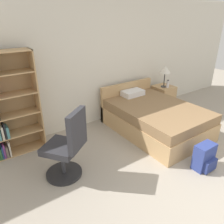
% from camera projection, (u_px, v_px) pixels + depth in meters
% --- Properties ---
extents(wall_back, '(9.00, 0.06, 2.60)m').
position_uv_depth(wall_back, '(99.00, 64.00, 4.66)').
color(wall_back, silver).
rests_on(wall_back, ground_plane).
extents(bookshelf, '(0.87, 0.33, 1.78)m').
position_uv_depth(bookshelf, '(4.00, 106.00, 3.57)').
color(bookshelf, tan).
rests_on(bookshelf, ground_plane).
extents(bed, '(1.43, 2.03, 0.82)m').
position_uv_depth(bed, '(154.00, 117.00, 4.59)').
color(bed, tan).
rests_on(bed, ground_plane).
extents(office_chair, '(0.70, 0.72, 1.12)m').
position_uv_depth(office_chair, '(67.00, 148.00, 3.17)').
color(office_chair, '#232326').
rests_on(office_chair, ground_plane).
extents(nightstand, '(0.47, 0.50, 0.60)m').
position_uv_depth(nightstand, '(163.00, 97.00, 5.67)').
color(nightstand, tan).
rests_on(nightstand, ground_plane).
extents(table_lamp, '(0.27, 0.27, 0.53)m').
position_uv_depth(table_lamp, '(165.00, 70.00, 5.32)').
color(table_lamp, '#333333').
rests_on(table_lamp, nightstand).
extents(water_bottle, '(0.07, 0.07, 0.20)m').
position_uv_depth(water_bottle, '(168.00, 84.00, 5.41)').
color(water_bottle, silver).
rests_on(water_bottle, nightstand).
extents(backpack_blue, '(0.35, 0.26, 0.43)m').
position_uv_depth(backpack_blue, '(205.00, 157.00, 3.47)').
color(backpack_blue, navy).
rests_on(backpack_blue, ground_plane).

